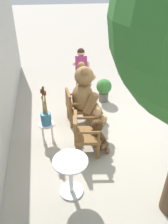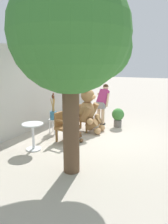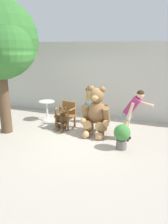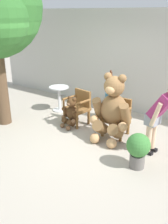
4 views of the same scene
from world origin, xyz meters
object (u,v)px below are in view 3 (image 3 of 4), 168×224
at_px(white_stool, 88,113).
at_px(potted_plant, 122,135).
at_px(teddy_bear_small, 62,119).
at_px(brush_bucket, 88,104).
at_px(person_visitor, 132,111).
at_px(round_side_table, 47,108).
at_px(teddy_bear_large, 96,112).
at_px(wooden_chair_left, 66,114).
at_px(wooden_chair_right, 98,118).

bearing_deg(white_stool, potted_plant, -47.23).
height_order(teddy_bear_small, potted_plant, teddy_bear_small).
bearing_deg(brush_bucket, person_visitor, -32.17).
distance_m(round_side_table, potted_plant, 3.36).
bearing_deg(white_stool, round_side_table, -167.77).
relative_size(teddy_bear_large, person_visitor, 1.00).
distance_m(wooden_chair_left, person_visitor, 2.26).
xyz_separation_m(round_side_table, potted_plant, (3.05, -1.40, -0.05)).
xyz_separation_m(teddy_bear_small, potted_plant, (2.09, -0.70, 0.01)).
height_order(white_stool, round_side_table, round_side_table).
height_order(teddy_bear_small, person_visitor, person_visitor).
bearing_deg(potted_plant, white_stool, 132.77).
xyz_separation_m(teddy_bear_large, potted_plant, (0.95, -0.72, -0.34)).
height_order(wooden_chair_right, teddy_bear_small, wooden_chair_right).
bearing_deg(potted_plant, teddy_bear_large, 142.70).
xyz_separation_m(wooden_chair_right, white_stool, (-0.63, 0.73, -0.11)).
bearing_deg(teddy_bear_small, brush_bucket, 63.54).
height_order(person_visitor, white_stool, person_visitor).
bearing_deg(teddy_bear_large, person_visitor, -4.40).
height_order(person_visitor, round_side_table, person_visitor).
bearing_deg(wooden_chair_left, teddy_bear_small, -93.47).
distance_m(person_visitor, white_stool, 2.09).
height_order(wooden_chair_left, potted_plant, wooden_chair_left).
bearing_deg(wooden_chair_right, potted_plant, -45.88).
relative_size(wooden_chair_left, round_side_table, 1.19).
distance_m(teddy_bear_large, white_stool, 1.24).
bearing_deg(teddy_bear_large, brush_bucket, 122.65).
xyz_separation_m(teddy_bear_small, white_stool, (0.50, 1.01, -0.03)).
bearing_deg(wooden_chair_right, brush_bucket, 130.82).
height_order(wooden_chair_right, teddy_bear_large, teddy_bear_large).
distance_m(white_stool, brush_bucket, 0.31).
relative_size(person_visitor, potted_plant, 2.21).
height_order(teddy_bear_large, round_side_table, teddy_bear_large).
xyz_separation_m(teddy_bear_large, person_visitor, (1.07, -0.08, 0.17)).
relative_size(round_side_table, potted_plant, 1.06).
bearing_deg(white_stool, teddy_bear_small, -116.38).
distance_m(wooden_chair_left, teddy_bear_large, 1.18).
bearing_deg(brush_bucket, wooden_chair_left, -123.71).
relative_size(wooden_chair_left, teddy_bear_large, 0.57).
relative_size(wooden_chair_left, wooden_chair_right, 1.00).
height_order(teddy_bear_large, white_stool, teddy_bear_large).
bearing_deg(teddy_bear_small, potted_plant, -18.62).
distance_m(white_stool, round_side_table, 1.50).
height_order(wooden_chair_left, person_visitor, person_visitor).
height_order(teddy_bear_small, white_stool, teddy_bear_small).
bearing_deg(wooden_chair_right, white_stool, 130.85).
xyz_separation_m(white_stool, round_side_table, (-1.47, -0.32, 0.09)).
xyz_separation_m(person_visitor, brush_bucket, (-1.70, 1.07, -0.24)).
relative_size(teddy_bear_large, potted_plant, 2.21).
height_order(teddy_bear_large, teddy_bear_small, teddy_bear_large).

